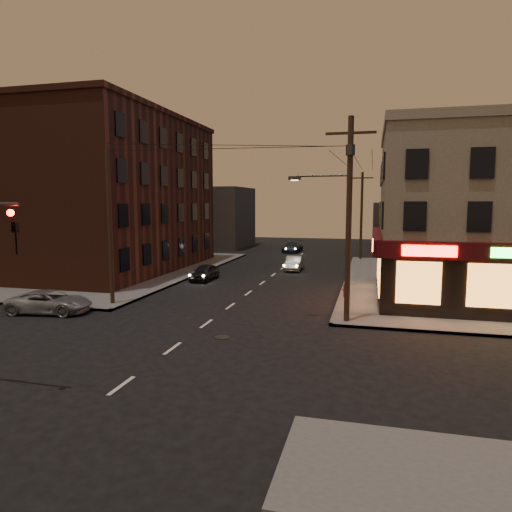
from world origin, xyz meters
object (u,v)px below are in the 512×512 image
(sedan_mid, at_px, (294,263))
(suv_cross, at_px, (50,302))
(sedan_near, at_px, (205,272))
(sedan_far, at_px, (293,247))
(fire_hydrant, at_px, (345,290))

(sedan_mid, bearing_deg, suv_cross, -119.38)
(suv_cross, xyz_separation_m, sedan_near, (4.47, 12.08, -0.00))
(sedan_far, distance_m, fire_hydrant, 27.10)
(sedan_near, relative_size, fire_hydrant, 4.32)
(fire_hydrant, bearing_deg, sedan_far, 106.70)
(sedan_mid, distance_m, fire_hydrant, 12.51)
(sedan_far, bearing_deg, sedan_near, -94.69)
(sedan_mid, bearing_deg, sedan_near, -131.09)
(suv_cross, height_order, sedan_far, sedan_far)
(suv_cross, distance_m, sedan_near, 12.88)
(sedan_near, distance_m, sedan_mid, 9.11)
(sedan_near, height_order, sedan_mid, sedan_mid)
(sedan_far, relative_size, fire_hydrant, 5.41)
(sedan_far, height_order, fire_hydrant, sedan_far)
(sedan_near, height_order, fire_hydrant, sedan_near)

